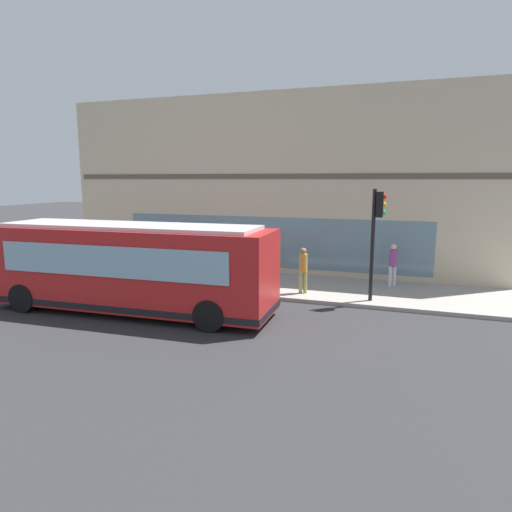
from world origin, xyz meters
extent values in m
plane|color=#2D2D30|center=(0.00, 0.00, 0.00)|extent=(120.00, 120.00, 0.00)
cube|color=#9E9991|center=(4.77, 0.00, 0.07)|extent=(4.35, 40.00, 0.15)
cube|color=beige|center=(10.47, 0.00, 4.27)|extent=(7.04, 21.31, 8.54)
cube|color=brown|center=(7.10, 0.00, 4.69)|extent=(0.36, 20.88, 0.24)
cube|color=slate|center=(7.00, 0.00, 1.60)|extent=(0.12, 14.91, 2.40)
cube|color=red|center=(-0.40, 2.64, 1.60)|extent=(2.85, 10.08, 2.70)
cube|color=silver|center=(-0.40, 2.64, 3.01)|extent=(2.44, 9.07, 0.12)
cube|color=#8CB2C6|center=(-0.57, 7.62, 2.05)|extent=(2.20, 0.16, 1.20)
cube|color=#8CB2C6|center=(0.87, 2.69, 2.00)|extent=(0.35, 8.20, 1.00)
cube|color=#8CB2C6|center=(-1.67, 2.60, 2.00)|extent=(0.35, 8.20, 1.00)
cube|color=black|center=(-0.40, 2.64, 0.43)|extent=(2.89, 10.12, 0.20)
cylinder|color=black|center=(0.63, 6.28, 0.50)|extent=(0.34, 1.01, 1.00)
cylinder|color=black|center=(-1.67, 6.20, 0.50)|extent=(0.34, 1.01, 1.00)
cylinder|color=black|center=(0.87, -0.72, 0.50)|extent=(0.34, 1.01, 1.00)
cylinder|color=black|center=(-1.43, -0.80, 0.50)|extent=(0.34, 1.01, 1.00)
cylinder|color=black|center=(3.26, -5.15, 2.19)|extent=(0.14, 0.14, 4.09)
cube|color=black|center=(3.26, -5.34, 3.69)|extent=(0.32, 0.24, 0.90)
sphere|color=red|center=(3.26, -5.47, 3.97)|extent=(0.20, 0.20, 0.20)
sphere|color=yellow|center=(3.26, -5.47, 3.69)|extent=(0.20, 0.20, 0.20)
sphere|color=green|center=(3.26, -5.47, 3.41)|extent=(0.20, 0.20, 0.20)
cylinder|color=yellow|center=(5.18, -0.34, 0.43)|extent=(0.24, 0.24, 0.55)
sphere|color=yellow|center=(5.18, -0.34, 0.78)|extent=(0.22, 0.22, 0.22)
cylinder|color=yellow|center=(5.18, -0.51, 0.48)|extent=(0.10, 0.12, 0.10)
cylinder|color=yellow|center=(5.35, -0.34, 0.48)|extent=(0.12, 0.10, 0.10)
cylinder|color=silver|center=(5.81, -5.73, 0.58)|extent=(0.14, 0.14, 0.86)
cylinder|color=silver|center=(5.89, -5.89, 0.58)|extent=(0.14, 0.14, 0.86)
cylinder|color=#8C3F8C|center=(5.85, -5.81, 1.35)|extent=(0.32, 0.32, 0.68)
sphere|color=beige|center=(5.85, -5.81, 1.81)|extent=(0.23, 0.23, 0.23)
cylinder|color=#99994C|center=(3.48, -2.45, 0.59)|extent=(0.14, 0.14, 0.87)
cylinder|color=#99994C|center=(3.53, -2.63, 0.59)|extent=(0.14, 0.14, 0.87)
cylinder|color=gold|center=(3.51, -2.54, 1.37)|extent=(0.32, 0.32, 0.69)
sphere|color=#9E704C|center=(3.51, -2.54, 1.83)|extent=(0.24, 0.24, 0.24)
cylinder|color=#3359A5|center=(6.19, 6.49, 0.56)|extent=(0.14, 0.14, 0.81)
cylinder|color=#3359A5|center=(6.22, 6.31, 0.56)|extent=(0.14, 0.14, 0.81)
cylinder|color=#3359A5|center=(6.20, 6.40, 1.28)|extent=(0.32, 0.32, 0.64)
sphere|color=tan|center=(6.20, 6.40, 1.72)|extent=(0.22, 0.22, 0.22)
cylinder|color=#3F8C4C|center=(5.34, 4.47, 0.58)|extent=(0.14, 0.14, 0.87)
cylinder|color=#3F8C4C|center=(5.29, 4.64, 0.58)|extent=(0.14, 0.14, 0.87)
cylinder|color=silver|center=(5.31, 4.55, 1.36)|extent=(0.32, 0.32, 0.69)
sphere|color=#9E704C|center=(5.31, 4.55, 1.82)|extent=(0.24, 0.24, 0.24)
cube|color=#263F99|center=(4.81, 6.07, 0.60)|extent=(0.44, 0.40, 0.90)
cube|color=#8CB2C6|center=(4.81, 5.86, 0.78)|extent=(0.35, 0.03, 0.30)
camera|label=1|loc=(-13.38, -6.42, 4.59)|focal=31.63mm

